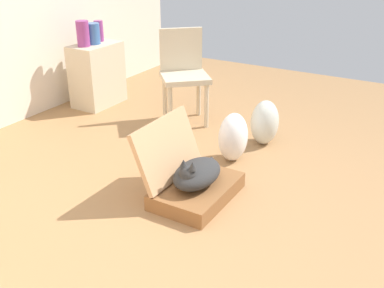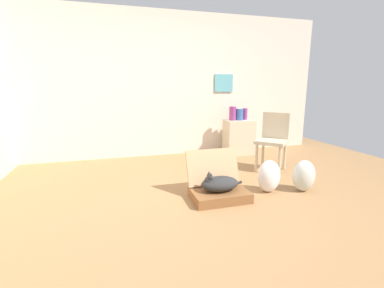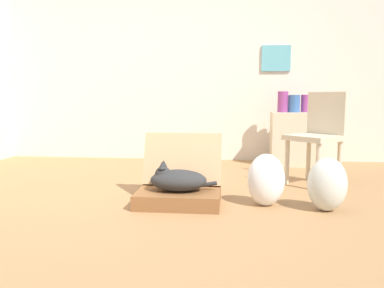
% 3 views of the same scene
% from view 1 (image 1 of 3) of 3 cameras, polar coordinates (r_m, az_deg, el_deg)
% --- Properties ---
extents(ground_plane, '(7.68, 7.68, 0.00)m').
position_cam_1_polar(ground_plane, '(3.06, -3.22, -8.98)').
color(ground_plane, '#9E7247').
rests_on(ground_plane, ground).
extents(suitcase_base, '(0.65, 0.44, 0.11)m').
position_cam_1_polar(suitcase_base, '(3.22, 0.63, -5.89)').
color(suitcase_base, brown).
rests_on(suitcase_base, ground).
extents(suitcase_lid, '(0.65, 0.19, 0.43)m').
position_cam_1_polar(suitcase_lid, '(3.21, -3.07, -0.62)').
color(suitcase_lid, tan).
rests_on(suitcase_lid, suitcase_base).
extents(cat, '(0.52, 0.28, 0.23)m').
position_cam_1_polar(cat, '(3.14, 0.54, -3.71)').
color(cat, '#2D2D2D').
rests_on(cat, suitcase_base).
extents(plastic_bag_white, '(0.29, 0.23, 0.41)m').
position_cam_1_polar(plastic_bag_white, '(3.71, 5.17, 0.87)').
color(plastic_bag_white, white).
rests_on(plastic_bag_white, ground).
extents(plastic_bag_clear, '(0.29, 0.24, 0.40)m').
position_cam_1_polar(plastic_bag_clear, '(4.04, 9.07, 2.68)').
color(plastic_bag_clear, silver).
rests_on(plastic_bag_clear, ground).
extents(side_table, '(0.54, 0.34, 0.66)m').
position_cam_1_polar(side_table, '(5.04, -11.75, 8.48)').
color(side_table, beige).
rests_on(side_table, ground).
extents(vase_tall, '(0.13, 0.13, 0.25)m').
position_cam_1_polar(vase_tall, '(4.85, -13.47, 13.26)').
color(vase_tall, '#8C387A').
rests_on(vase_tall, side_table).
extents(vase_short, '(0.09, 0.09, 0.22)m').
position_cam_1_polar(vase_short, '(5.07, -11.56, 13.68)').
color(vase_short, '#8C387A').
rests_on(vase_short, side_table).
extents(vase_round, '(0.14, 0.14, 0.21)m').
position_cam_1_polar(vase_round, '(4.95, -12.26, 13.33)').
color(vase_round, '#38609E').
rests_on(vase_round, side_table).
extents(chair, '(0.60, 0.60, 0.89)m').
position_cam_1_polar(chair, '(4.44, -1.07, 9.02)').
color(chair, beige).
rests_on(chair, ground).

